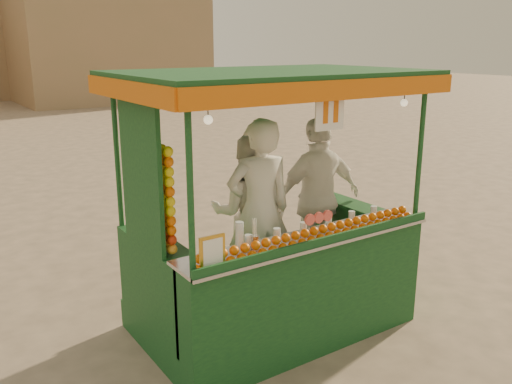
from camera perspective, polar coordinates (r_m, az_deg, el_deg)
ground at (r=5.69m, az=0.24°, el=-14.87°), size 90.00×90.00×0.00m
building_right at (r=29.72m, az=-15.26°, el=14.15°), size 9.00×6.00×5.00m
juice_cart at (r=5.43m, az=1.62°, el=-6.47°), size 2.89×1.87×2.63m
vendor_left at (r=5.44m, az=0.35°, el=-1.99°), size 0.76×0.58×1.87m
vendor_middle at (r=5.73m, az=-0.83°, el=-2.21°), size 1.02×0.97×1.66m
vendor_right at (r=6.07m, az=6.57°, el=-0.63°), size 1.10×0.58×1.80m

